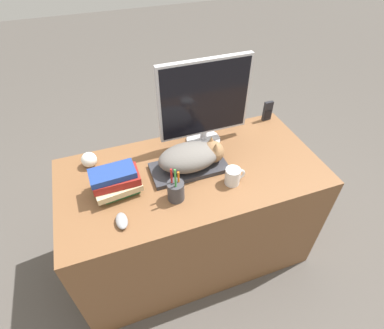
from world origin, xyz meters
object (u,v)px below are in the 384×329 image
object	(u,v)px
pen_cup	(176,190)
phone	(268,111)
keyboard	(189,168)
book_stack	(116,181)
cat	(193,156)
coffee_mug	(233,176)
baseball	(89,160)
computer_mouse	(122,221)
monitor	(205,102)

from	to	relation	value
pen_cup	phone	bearing A→B (deg)	30.65
phone	keyboard	bearing A→B (deg)	-156.35
book_stack	cat	bearing A→B (deg)	3.95
coffee_mug	baseball	xyz separation A→B (m)	(-0.65, 0.36, -0.00)
coffee_mug	book_stack	world-z (taller)	book_stack
cat	computer_mouse	size ratio (longest dim) A/B	3.75
computer_mouse	baseball	size ratio (longest dim) A/B	1.15
keyboard	coffee_mug	world-z (taller)	coffee_mug
pen_cup	book_stack	world-z (taller)	pen_cup
pen_cup	book_stack	xyz separation A→B (m)	(-0.25, 0.14, 0.01)
pen_cup	baseball	distance (m)	0.51
monitor	computer_mouse	size ratio (longest dim) A/B	5.40
keyboard	phone	size ratio (longest dim) A/B	3.11
cat	pen_cup	distance (m)	0.22
computer_mouse	pen_cup	size ratio (longest dim) A/B	0.46
phone	book_stack	world-z (taller)	book_stack
coffee_mug	book_stack	distance (m)	0.56
coffee_mug	phone	world-z (taller)	phone
coffee_mug	pen_cup	bearing A→B (deg)	-179.26
monitor	book_stack	world-z (taller)	monitor
monitor	book_stack	size ratio (longest dim) A/B	2.15
baseball	phone	size ratio (longest dim) A/B	0.63
book_stack	phone	bearing A→B (deg)	16.72
keyboard	coffee_mug	distance (m)	0.24
cat	monitor	xyz separation A→B (m)	(0.13, 0.19, 0.17)
cat	book_stack	bearing A→B (deg)	-176.05
monitor	pen_cup	size ratio (longest dim) A/B	2.46
coffee_mug	phone	distance (m)	0.61
cat	monitor	size ratio (longest dim) A/B	0.69
keyboard	computer_mouse	bearing A→B (deg)	-149.97
computer_mouse	book_stack	bearing A→B (deg)	85.39
computer_mouse	pen_cup	xyz separation A→B (m)	(0.26, 0.06, 0.04)
baseball	phone	distance (m)	1.08
book_stack	baseball	bearing A→B (deg)	114.89
computer_mouse	keyboard	bearing A→B (deg)	30.03
keyboard	cat	xyz separation A→B (m)	(0.02, 0.00, 0.07)
pen_cup	phone	size ratio (longest dim) A/B	1.61
keyboard	computer_mouse	distance (m)	0.44
pen_cup	book_stack	bearing A→B (deg)	150.82
coffee_mug	phone	bearing A→B (deg)	44.43
book_stack	keyboard	bearing A→B (deg)	4.21
keyboard	coffee_mug	xyz separation A→B (m)	(0.17, -0.16, 0.03)
pen_cup	phone	world-z (taller)	pen_cup
monitor	coffee_mug	distance (m)	0.41
keyboard	computer_mouse	xyz separation A→B (m)	(-0.38, -0.22, 0.00)
baseball	book_stack	distance (m)	0.25
computer_mouse	baseball	distance (m)	0.43
pen_cup	baseball	world-z (taller)	pen_cup
monitor	phone	world-z (taller)	monitor
monitor	phone	size ratio (longest dim) A/B	3.96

